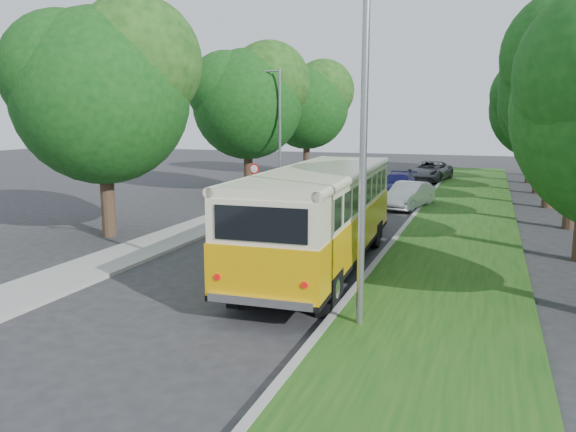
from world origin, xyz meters
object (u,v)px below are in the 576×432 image
(lamppost_near, at_px, (359,136))
(car_grey, at_px, (429,171))
(lamppost_far, at_px, (278,129))
(car_blue, at_px, (398,185))
(car_silver, at_px, (358,214))
(car_white, at_px, (408,195))
(vintage_bus, at_px, (320,219))

(lamppost_near, bearing_deg, car_grey, 92.83)
(lamppost_near, height_order, lamppost_far, lamppost_near)
(car_blue, bearing_deg, car_silver, -88.53)
(car_silver, distance_m, car_blue, 11.10)
(car_white, bearing_deg, car_silver, -87.84)
(lamppost_near, xyz_separation_m, lamppost_far, (-8.91, 18.50, -0.25))
(car_silver, bearing_deg, lamppost_near, -87.34)
(lamppost_far, relative_size, car_silver, 1.88)
(car_white, bearing_deg, car_grey, 104.61)
(lamppost_near, relative_size, vintage_bus, 0.73)
(car_blue, distance_m, car_grey, 8.88)
(vintage_bus, xyz_separation_m, car_grey, (0.66, 26.63, -0.88))
(lamppost_far, distance_m, car_silver, 10.25)
(lamppost_far, distance_m, vintage_bus, 15.67)
(lamppost_near, height_order, vintage_bus, lamppost_near)
(car_silver, relative_size, car_white, 0.94)
(car_silver, bearing_deg, car_blue, 80.15)
(lamppost_near, height_order, car_white, lamppost_near)
(lamppost_far, bearing_deg, car_grey, 59.87)
(car_white, relative_size, car_grey, 0.78)
(vintage_bus, xyz_separation_m, car_silver, (-0.31, 6.70, -0.96))
(lamppost_near, relative_size, car_grey, 1.47)
(car_silver, bearing_deg, car_grey, 77.23)
(lamppost_near, bearing_deg, lamppost_far, 115.71)
(lamppost_near, distance_m, vintage_bus, 5.75)
(car_silver, distance_m, car_white, 6.55)
(vintage_bus, bearing_deg, car_grey, 86.24)
(lamppost_far, height_order, car_white, lamppost_far)
(car_white, height_order, car_grey, car_grey)
(lamppost_near, xyz_separation_m, car_blue, (-2.54, 22.36, -3.68))
(lamppost_far, xyz_separation_m, car_blue, (6.36, 3.86, -3.43))
(vintage_bus, bearing_deg, lamppost_near, -66.48)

